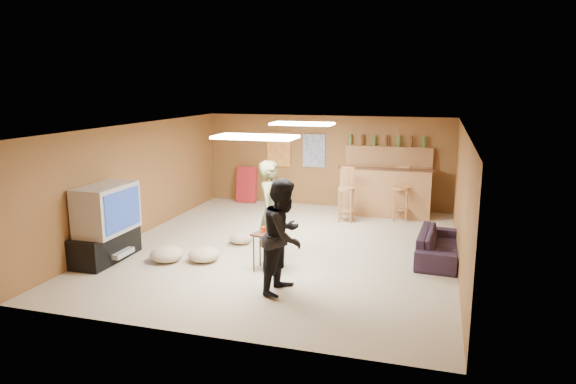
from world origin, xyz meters
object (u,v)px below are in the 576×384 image
(person_olive, at_px, (272,212))
(sofa, at_px, (439,245))
(tv_body, at_px, (107,209))
(tray_table, at_px, (269,252))
(person_black, at_px, (284,236))
(bar_counter, at_px, (385,191))

(person_olive, xyz_separation_m, sofa, (2.67, 0.97, -0.62))
(person_olive, bearing_deg, sofa, -65.91)
(tv_body, relative_size, person_olive, 0.64)
(tv_body, height_order, person_olive, person_olive)
(person_olive, distance_m, tray_table, 0.66)
(person_black, height_order, sofa, person_black)
(tv_body, relative_size, sofa, 0.65)
(sofa, relative_size, tray_table, 2.76)
(person_olive, bearing_deg, tv_body, 108.36)
(person_black, relative_size, sofa, 0.98)
(person_black, bearing_deg, person_olive, 34.63)
(person_black, bearing_deg, sofa, -37.70)
(person_olive, distance_m, person_black, 1.21)
(bar_counter, xyz_separation_m, person_olive, (-1.47, -3.78, 0.31))
(bar_counter, relative_size, sofa, 1.19)
(person_black, bearing_deg, bar_counter, -2.48)
(person_olive, height_order, person_black, person_olive)
(person_olive, bearing_deg, person_black, -149.57)
(tray_table, bearing_deg, person_black, -56.92)
(tray_table, bearing_deg, person_olive, 99.15)
(person_olive, relative_size, tray_table, 2.83)
(sofa, height_order, tray_table, tray_table)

